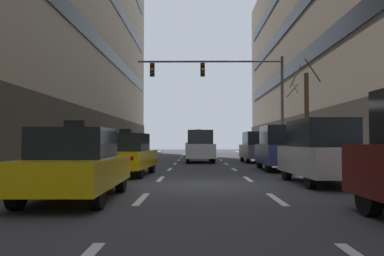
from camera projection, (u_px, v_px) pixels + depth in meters
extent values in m
plane|color=#38383D|center=(206.00, 185.00, 12.14)|extent=(120.00, 120.00, 0.00)
cube|color=gray|center=(13.00, 183.00, 12.19)|extent=(2.53, 80.00, 0.14)
cube|color=silver|center=(142.00, 199.00, 9.15)|extent=(0.16, 2.00, 0.01)
cube|color=silver|center=(161.00, 179.00, 14.15)|extent=(0.16, 2.00, 0.01)
cube|color=silver|center=(170.00, 169.00, 19.15)|extent=(0.16, 2.00, 0.01)
cube|color=silver|center=(175.00, 164.00, 24.14)|extent=(0.16, 2.00, 0.01)
cube|color=silver|center=(179.00, 160.00, 29.14)|extent=(0.16, 2.00, 0.01)
cube|color=silver|center=(181.00, 157.00, 34.14)|extent=(0.16, 2.00, 0.01)
cube|color=silver|center=(183.00, 155.00, 39.13)|extent=(0.16, 2.00, 0.01)
cube|color=silver|center=(184.00, 154.00, 44.13)|extent=(0.16, 2.00, 0.01)
cube|color=silver|center=(277.00, 199.00, 9.13)|extent=(0.16, 2.00, 0.01)
cube|color=silver|center=(248.00, 179.00, 14.12)|extent=(0.16, 2.00, 0.01)
cube|color=silver|center=(234.00, 169.00, 19.12)|extent=(0.16, 2.00, 0.01)
cube|color=silver|center=(226.00, 164.00, 24.12)|extent=(0.16, 2.00, 0.01)
cube|color=silver|center=(221.00, 160.00, 29.11)|extent=(0.16, 2.00, 0.01)
cube|color=silver|center=(217.00, 157.00, 34.11)|extent=(0.16, 2.00, 0.01)
cube|color=silver|center=(214.00, 155.00, 39.11)|extent=(0.16, 2.00, 0.01)
cube|color=silver|center=(212.00, 154.00, 44.10)|extent=(0.16, 2.00, 0.01)
cylinder|color=black|center=(61.00, 180.00, 10.38)|extent=(0.23, 0.66, 0.66)
cylinder|color=black|center=(121.00, 180.00, 10.39)|extent=(0.23, 0.66, 0.66)
cylinder|color=black|center=(16.00, 193.00, 7.69)|extent=(0.23, 0.66, 0.66)
cylinder|color=black|center=(98.00, 193.00, 7.71)|extent=(0.23, 0.66, 0.66)
cube|color=yellow|center=(77.00, 172.00, 9.05)|extent=(1.92, 4.42, 0.64)
cube|color=black|center=(74.00, 143.00, 8.88)|extent=(1.63, 1.93, 0.68)
cube|color=white|center=(75.00, 162.00, 11.20)|extent=(0.20, 0.08, 0.14)
cube|color=red|center=(6.00, 175.00, 6.90)|extent=(0.20, 0.08, 0.14)
cube|color=white|center=(120.00, 162.00, 11.22)|extent=(0.20, 0.08, 0.14)
cube|color=red|center=(79.00, 175.00, 6.91)|extent=(0.20, 0.08, 0.14)
cube|color=black|center=(75.00, 124.00, 8.89)|extent=(0.44, 0.21, 0.18)
cylinder|color=black|center=(190.00, 153.00, 35.22)|extent=(0.26, 0.70, 0.70)
cylinder|color=black|center=(208.00, 153.00, 35.13)|extent=(0.26, 0.70, 0.70)
cylinder|color=black|center=(188.00, 154.00, 32.38)|extent=(0.26, 0.70, 0.70)
cylinder|color=black|center=(208.00, 154.00, 32.29)|extent=(0.26, 0.70, 0.70)
cube|color=yellow|center=(198.00, 148.00, 33.77)|extent=(2.13, 4.71, 0.95)
cube|color=black|center=(198.00, 137.00, 33.80)|extent=(1.80, 2.81, 0.95)
cube|color=white|center=(192.00, 146.00, 36.08)|extent=(0.21, 0.09, 0.15)
cube|color=red|center=(189.00, 146.00, 31.54)|extent=(0.21, 0.09, 0.15)
cube|color=white|center=(207.00, 146.00, 36.01)|extent=(0.21, 0.09, 0.15)
cube|color=red|center=(206.00, 146.00, 31.47)|extent=(0.21, 0.09, 0.15)
cube|color=black|center=(198.00, 130.00, 33.82)|extent=(0.47, 0.23, 0.19)
cylinder|color=black|center=(188.00, 157.00, 27.08)|extent=(0.23, 0.66, 0.65)
cylinder|color=black|center=(211.00, 157.00, 27.10)|extent=(0.23, 0.66, 0.65)
cylinder|color=black|center=(188.00, 158.00, 24.41)|extent=(0.23, 0.66, 0.65)
cylinder|color=black|center=(213.00, 158.00, 24.43)|extent=(0.23, 0.66, 0.65)
cube|color=white|center=(200.00, 151.00, 25.77)|extent=(1.91, 4.40, 0.89)
cube|color=black|center=(200.00, 137.00, 25.80)|extent=(1.64, 2.61, 0.89)
cube|color=white|center=(190.00, 148.00, 27.91)|extent=(0.20, 0.08, 0.14)
cube|color=red|center=(191.00, 149.00, 23.63)|extent=(0.20, 0.08, 0.14)
cube|color=white|center=(208.00, 148.00, 27.92)|extent=(0.20, 0.08, 0.14)
cube|color=red|center=(212.00, 149.00, 23.64)|extent=(0.20, 0.08, 0.14)
cylinder|color=black|center=(115.00, 165.00, 17.11)|extent=(0.26, 0.68, 0.67)
cylinder|color=black|center=(152.00, 165.00, 17.01)|extent=(0.26, 0.68, 0.67)
cylinder|color=black|center=(96.00, 169.00, 14.37)|extent=(0.26, 0.68, 0.67)
cylinder|color=black|center=(140.00, 169.00, 14.27)|extent=(0.26, 0.68, 0.67)
cube|color=yellow|center=(126.00, 159.00, 15.70)|extent=(2.08, 4.56, 0.65)
cube|color=black|center=(125.00, 142.00, 15.52)|extent=(1.72, 2.01, 0.69)
cube|color=white|center=(123.00, 154.00, 17.93)|extent=(0.21, 0.09, 0.14)
cube|color=red|center=(93.00, 158.00, 13.55)|extent=(0.21, 0.09, 0.14)
cube|color=white|center=(151.00, 154.00, 17.86)|extent=(0.21, 0.09, 0.14)
cube|color=red|center=(131.00, 158.00, 13.48)|extent=(0.21, 0.09, 0.14)
cube|color=black|center=(125.00, 131.00, 15.54)|extent=(0.46, 0.22, 0.18)
cylinder|color=black|center=(369.00, 197.00, 7.05)|extent=(0.25, 0.70, 0.69)
cube|color=white|center=(357.00, 159.00, 7.93)|extent=(0.21, 0.09, 0.15)
cylinder|color=black|center=(287.00, 171.00, 13.70)|extent=(0.23, 0.64, 0.64)
cylinder|color=black|center=(330.00, 171.00, 13.73)|extent=(0.23, 0.64, 0.64)
cylinder|color=black|center=(311.00, 178.00, 11.10)|extent=(0.23, 0.64, 0.64)
cylinder|color=black|center=(364.00, 178.00, 11.13)|extent=(0.23, 0.64, 0.64)
cube|color=#B7BABF|center=(321.00, 160.00, 12.43)|extent=(1.90, 4.29, 0.87)
cube|color=black|center=(321.00, 133.00, 12.46)|extent=(1.62, 2.55, 0.87)
cube|color=white|center=(285.00, 154.00, 14.50)|extent=(0.19, 0.08, 0.13)
cube|color=red|center=(326.00, 158.00, 10.34)|extent=(0.19, 0.08, 0.13)
cube|color=white|center=(318.00, 154.00, 14.52)|extent=(0.19, 0.08, 0.13)
cube|color=red|center=(372.00, 158.00, 10.37)|extent=(0.19, 0.08, 0.13)
cylinder|color=black|center=(260.00, 162.00, 19.78)|extent=(0.23, 0.66, 0.65)
cylinder|color=black|center=(291.00, 162.00, 19.73)|extent=(0.23, 0.66, 0.65)
cylinder|color=black|center=(268.00, 165.00, 17.11)|extent=(0.23, 0.66, 0.65)
cylinder|color=black|center=(305.00, 165.00, 17.06)|extent=(0.23, 0.66, 0.65)
cube|color=navy|center=(280.00, 154.00, 18.44)|extent=(1.91, 4.39, 0.89)
cube|color=black|center=(280.00, 135.00, 18.47)|extent=(1.64, 2.60, 0.89)
cube|color=white|center=(260.00, 150.00, 20.59)|extent=(0.20, 0.08, 0.14)
cube|color=red|center=(275.00, 152.00, 16.33)|extent=(0.20, 0.08, 0.14)
cube|color=white|center=(285.00, 150.00, 20.56)|extent=(0.20, 0.08, 0.14)
cube|color=red|center=(306.00, 152.00, 16.29)|extent=(0.20, 0.08, 0.14)
cylinder|color=black|center=(242.00, 157.00, 26.88)|extent=(0.22, 0.63, 0.62)
cylinder|color=black|center=(264.00, 157.00, 26.90)|extent=(0.22, 0.63, 0.62)
cylinder|color=black|center=(248.00, 159.00, 24.33)|extent=(0.22, 0.63, 0.62)
cylinder|color=black|center=(272.00, 159.00, 24.35)|extent=(0.22, 0.63, 0.62)
cube|color=#474C51|center=(256.00, 151.00, 25.63)|extent=(1.84, 4.19, 0.85)
cube|color=black|center=(256.00, 138.00, 25.66)|extent=(1.57, 2.49, 0.85)
cube|color=white|center=(243.00, 148.00, 27.66)|extent=(0.19, 0.08, 0.13)
cube|color=red|center=(253.00, 150.00, 23.59)|extent=(0.19, 0.08, 0.13)
cube|color=white|center=(260.00, 148.00, 27.68)|extent=(0.19, 0.08, 0.13)
cube|color=red|center=(273.00, 150.00, 23.61)|extent=(0.19, 0.08, 0.13)
cylinder|color=#4C4C51|center=(282.00, 108.00, 24.53)|extent=(0.18, 0.18, 6.60)
cylinder|color=#4C4C51|center=(210.00, 62.00, 24.68)|extent=(9.09, 0.12, 0.12)
cube|color=black|center=(203.00, 70.00, 24.66)|extent=(0.28, 0.24, 0.84)
sphere|color=#4B0704|center=(203.00, 65.00, 24.53)|extent=(0.17, 0.17, 0.17)
sphere|color=orange|center=(203.00, 69.00, 24.52)|extent=(0.17, 0.17, 0.17)
sphere|color=#073E10|center=(203.00, 73.00, 24.51)|extent=(0.17, 0.17, 0.17)
cube|color=black|center=(152.00, 70.00, 24.69)|extent=(0.28, 0.24, 0.84)
sphere|color=#4B0704|center=(152.00, 65.00, 24.56)|extent=(0.17, 0.17, 0.17)
sphere|color=orange|center=(152.00, 69.00, 24.55)|extent=(0.17, 0.17, 0.17)
sphere|color=#073E10|center=(152.00, 74.00, 24.54)|extent=(0.17, 0.17, 0.17)
cylinder|color=#4C3823|center=(307.00, 118.00, 21.30)|extent=(0.25, 0.25, 4.97)
cylinder|color=#42301E|center=(313.00, 70.00, 20.91)|extent=(1.03, 0.50, 1.22)
cylinder|color=#42301E|center=(295.00, 76.00, 21.80)|extent=(0.92, 1.06, 1.42)
cylinder|color=#42301E|center=(295.00, 88.00, 21.41)|extent=(0.17, 1.22, 0.71)
cylinder|color=#42301E|center=(293.00, 90.00, 21.81)|extent=(0.97, 1.36, 0.90)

